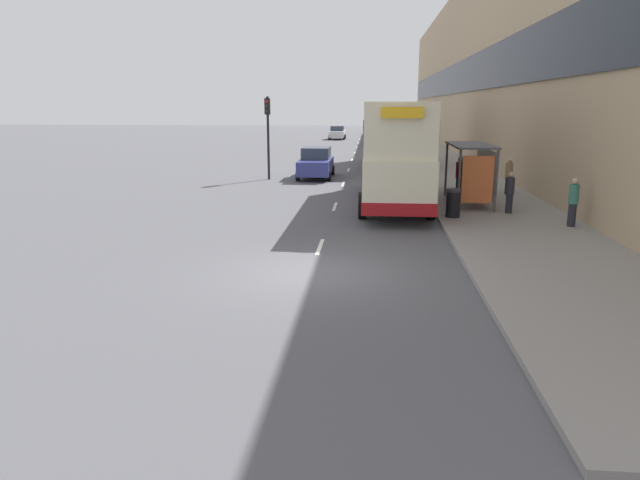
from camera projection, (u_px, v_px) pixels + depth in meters
name	position (u px, v px, depth m)	size (l,w,h in m)	color
ground_plane	(311.00, 273.00, 14.60)	(220.00, 220.00, 0.00)	#515156
pavement	(427.00, 152.00, 51.35)	(5.00, 93.00, 0.14)	gray
terrace_facade	(477.00, 69.00, 49.34)	(3.10, 93.00, 14.59)	tan
lane_mark_0	(320.00, 247.00, 17.26)	(0.12, 2.00, 0.01)	silver
lane_mark_1	(335.00, 206.00, 24.14)	(0.12, 2.00, 0.01)	silver
lane_mark_2	(343.00, 184.00, 31.03)	(0.12, 2.00, 0.01)	silver
lane_mark_3	(348.00, 170.00, 37.92)	(0.12, 2.00, 0.01)	silver
lane_mark_4	(352.00, 160.00, 44.80)	(0.12, 2.00, 0.01)	silver
lane_mark_5	(355.00, 153.00, 51.69)	(0.12, 2.00, 0.01)	silver
lane_mark_6	(357.00, 147.00, 58.58)	(0.12, 2.00, 0.01)	silver
lane_mark_7	(358.00, 143.00, 65.46)	(0.12, 2.00, 0.01)	silver
lane_mark_8	(360.00, 139.00, 72.35)	(0.12, 2.00, 0.01)	silver
bus_shelter	(476.00, 163.00, 23.40)	(1.60, 4.20, 2.48)	#4C4C51
double_decker_bus_near	(394.00, 151.00, 24.26)	(2.85, 10.97, 4.30)	beige
double_decker_bus_ahead	(385.00, 134.00, 39.54)	(2.85, 11.12, 4.30)	beige
car_0	(337.00, 133.00, 72.37)	(2.05, 4.49, 1.66)	silver
car_1	(375.00, 137.00, 60.99)	(2.03, 4.58, 1.73)	black
car_2	(316.00, 163.00, 33.61)	(2.00, 4.58, 1.79)	navy
car_3	(383.00, 132.00, 75.28)	(2.01, 4.35, 1.68)	silver
pedestrian_at_shelter	(509.00, 176.00, 26.44)	(0.33, 0.33, 1.69)	#23232D
pedestrian_1	(510.00, 192.00, 21.77)	(0.31, 0.31, 1.57)	#23232D
pedestrian_2	(459.00, 176.00, 25.78)	(0.35, 0.35, 1.79)	#23232D
pedestrian_3	(482.00, 173.00, 27.18)	(0.34, 0.34, 1.72)	#23232D
pedestrian_4	(573.00, 202.00, 19.34)	(0.33, 0.33, 1.65)	#23232D
litter_bin	(453.00, 203.00, 21.04)	(0.55, 0.55, 1.05)	black
traffic_light_far_kerb	(268.00, 124.00, 32.34)	(0.30, 0.32, 4.68)	black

